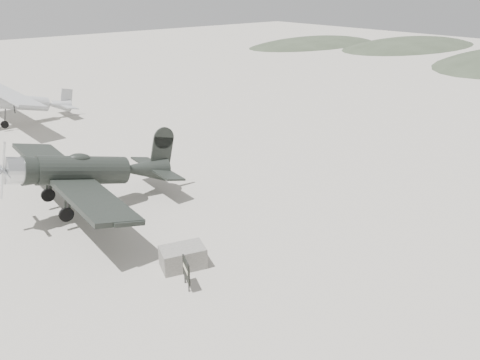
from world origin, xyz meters
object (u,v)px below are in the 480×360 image
object	(u,v)px
highwing_monoplane	(16,99)
equipment_block	(183,257)
lowwing_monoplane	(91,171)
sign_board	(186,270)

from	to	relation	value
highwing_monoplane	equipment_block	size ratio (longest dim) A/B	6.65
lowwing_monoplane	highwing_monoplane	size ratio (longest dim) A/B	1.03
equipment_block	highwing_monoplane	bearing A→B (deg)	87.17
highwing_monoplane	sign_board	xyz separation A→B (m)	(-1.76, -24.47, -1.20)
highwing_monoplane	sign_board	size ratio (longest dim) A/B	9.26
highwing_monoplane	lowwing_monoplane	bearing A→B (deg)	-97.30
equipment_block	sign_board	xyz separation A→B (m)	(-0.60, -1.15, 0.28)
highwing_monoplane	equipment_block	xyz separation A→B (m)	(-1.15, -23.32, -1.48)
lowwing_monoplane	equipment_block	bearing A→B (deg)	-84.12
highwing_monoplane	sign_board	world-z (taller)	highwing_monoplane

